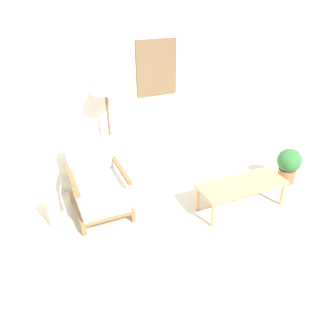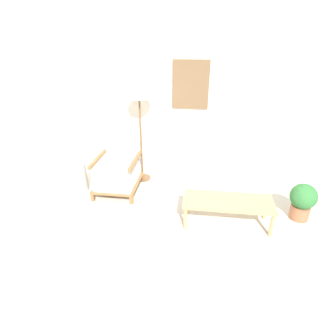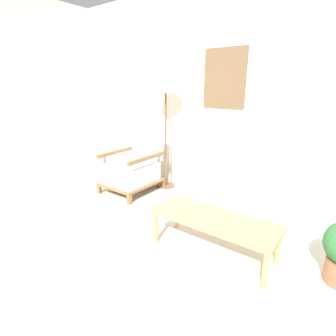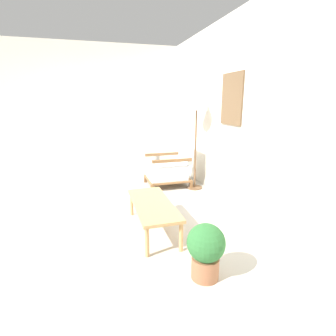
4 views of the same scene
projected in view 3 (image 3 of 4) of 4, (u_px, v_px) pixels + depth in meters
ground_plane at (95, 271)px, 2.16m from camera, size 14.00×14.00×0.00m
wall_back at (220, 95)px, 3.40m from camera, size 8.00×0.09×2.70m
armchair at (133, 169)px, 3.76m from camera, size 0.64×0.77×0.84m
floor_lamp at (166, 86)px, 3.55m from camera, size 0.37×0.37×1.70m
coffee_table at (214, 221)px, 2.31m from camera, size 1.12×0.44×0.36m
vase at (102, 169)px, 4.02m from camera, size 0.15×0.15×0.47m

